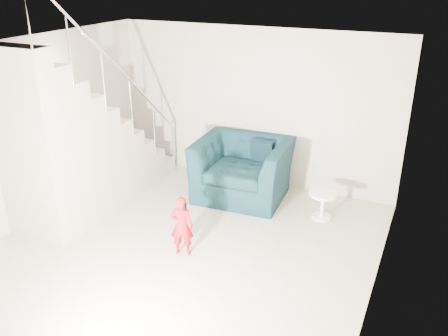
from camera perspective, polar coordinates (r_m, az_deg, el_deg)
The scene contains 12 objects.
floor at distance 6.50m, azimuth -5.77°, elevation -10.50°, with size 5.50×5.50×0.00m, color tan.
ceiling at distance 5.49m, azimuth -6.92°, elevation 13.67°, with size 5.50×5.50×0.00m, color silver.
back_wall at distance 8.20m, azimuth 3.65°, elevation 7.27°, with size 5.00×5.00×0.00m, color #A99D8A.
left_wall at distance 7.41m, azimuth -23.17°, elevation 3.65°, with size 5.50×5.50×0.00m, color #A99D8A.
right_wall at distance 5.13m, azimuth 18.49°, elevation -4.01°, with size 5.50×5.50×0.00m, color #A99D8A.
armchair at distance 7.87m, azimuth 2.23°, elevation -0.11°, with size 1.49×1.30×0.97m, color black.
toddler at distance 6.33m, azimuth -5.11°, elevation -6.92°, with size 0.31×0.20×0.85m, color #AE0512.
side_table at distance 7.39m, azimuth 11.80°, elevation -3.91°, with size 0.43×0.43×0.43m.
staircase at distance 7.56m, azimuth -17.10°, elevation 1.63°, with size 1.02×3.03×3.62m.
cushion at distance 7.97m, azimuth 4.60°, elevation 2.07°, with size 0.39×0.11×0.37m, color black.
throw at distance 8.07m, azimuth -1.55°, elevation 1.47°, with size 0.05×0.47×0.52m, color black.
phone at distance 6.12m, azimuth -4.69°, elevation -4.69°, with size 0.02×0.05×0.10m, color black.
Camera 1 is at (2.85, -4.61, 3.59)m, focal length 38.00 mm.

